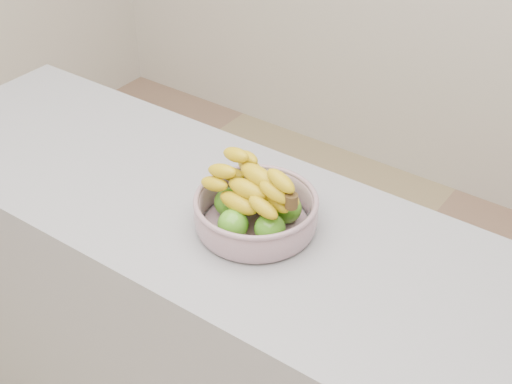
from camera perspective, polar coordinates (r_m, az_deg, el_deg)
counter at (r=1.99m, az=-1.59°, el=-12.29°), size 2.00×0.60×0.90m
fruit_bowl at (r=1.62m, az=-0.01°, el=-1.33°), size 0.29×0.29×0.17m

